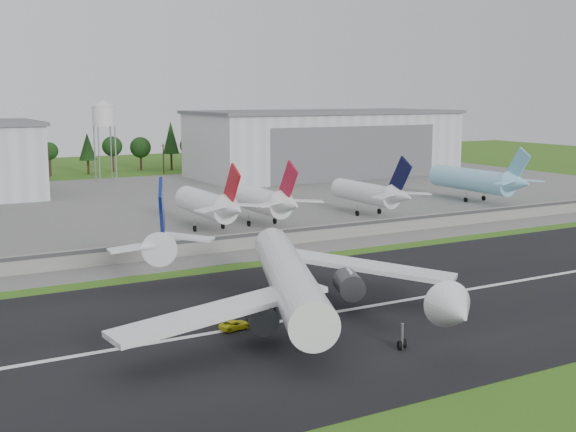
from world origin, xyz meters
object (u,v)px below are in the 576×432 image
ground_vehicle (235,325)px  parked_jet_red_a (211,205)px  main_airliner (291,287)px  parked_jet_red_b (264,200)px  parked_jet_navy (372,193)px  parked_jet_skyblue (479,180)px

ground_vehicle → parked_jet_red_a: 71.30m
main_airliner → parked_jet_red_b: main_airliner is taller
parked_jet_red_a → parked_jet_red_b: (13.70, 0.00, 0.01)m
main_airliner → parked_jet_navy: (61.16, 66.94, 1.11)m
parked_jet_red_a → main_airliner: bearing=-103.7°
parked_jet_red_a → parked_jet_red_b: bearing=0.0°
parked_jet_red_a → parked_jet_skyblue: 86.49m
ground_vehicle → parked_jet_navy: 96.39m
ground_vehicle → parked_jet_skyblue: 132.29m
main_airliner → parked_jet_skyblue: main_airliner is taller
parked_jet_navy → parked_jet_skyblue: size_ratio=0.84×
parked_jet_red_a → parked_jet_skyblue: size_ratio=0.84×
main_airliner → ground_vehicle: 9.30m
parked_jet_red_a → parked_jet_navy: size_ratio=1.00×
parked_jet_skyblue → parked_jet_red_b: bearing=-176.0°
parked_jet_red_a → parked_jet_navy: 44.78m
parked_jet_red_b → parked_jet_skyblue: (72.64, 5.04, 0.25)m
ground_vehicle → parked_jet_red_b: parked_jet_red_b is taller
main_airliner → parked_jet_red_a: 68.97m
ground_vehicle → parked_jet_skyblue: parked_jet_skyblue is taller
ground_vehicle → parked_jet_navy: bearing=-54.3°
parked_jet_red_b → ground_vehicle: bearing=-119.9°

